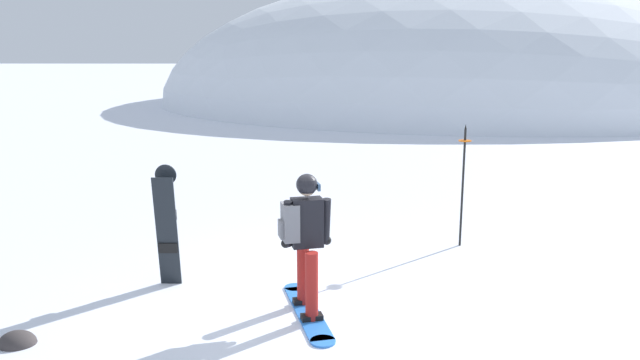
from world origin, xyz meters
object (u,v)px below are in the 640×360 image
at_px(spare_snowboard, 167,226).
at_px(rock_dark, 17,344).
at_px(snowboarder_main, 305,240).
at_px(piste_marker_near, 463,178).

relative_size(spare_snowboard, rock_dark, 4.02).
bearing_deg(rock_dark, snowboarder_main, 15.14).
bearing_deg(spare_snowboard, rock_dark, -125.96).
bearing_deg(piste_marker_near, spare_snowboard, -157.48).
xyz_separation_m(snowboarder_main, rock_dark, (-3.08, -0.83, -0.92)).
height_order(spare_snowboard, piste_marker_near, piste_marker_near).
distance_m(piste_marker_near, rock_dark, 6.59).
relative_size(spare_snowboard, piste_marker_near, 0.83).
bearing_deg(snowboarder_main, piste_marker_near, 47.33).
height_order(piste_marker_near, rock_dark, piste_marker_near).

